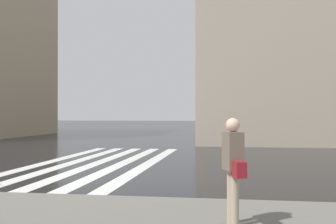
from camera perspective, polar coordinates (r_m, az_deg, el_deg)
The scene contains 3 objects.
ground_plane at distance 12.17m, azimuth -8.50°, elevation -9.26°, with size 220.00×220.00×0.00m, color black.
zebra_crossing at distance 16.41m, azimuth -9.54°, elevation -6.93°, with size 13.00×4.50×0.01m.
pedestrian_by_billboard at distance 6.53m, azimuth 9.11°, elevation -7.00°, with size 0.65×0.38×1.68m.
Camera 1 is at (-11.48, -3.56, 1.89)m, focal length 43.72 mm.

